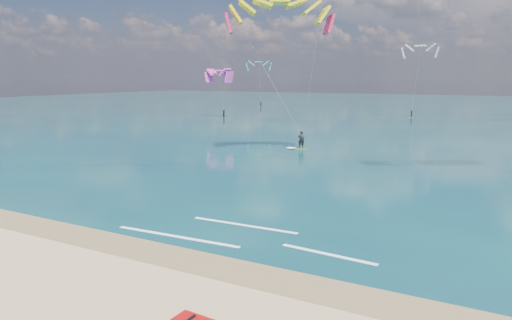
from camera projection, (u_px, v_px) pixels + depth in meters
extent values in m
plane|color=tan|center=(385.00, 147.00, 51.96)|extent=(320.00, 320.00, 0.00)
cube|color=brown|center=(198.00, 261.00, 19.74)|extent=(320.00, 2.40, 0.01)
cube|color=#0B2F3F|center=(444.00, 111.00, 107.69)|extent=(320.00, 200.00, 0.04)
cube|color=#BAC216|center=(301.00, 149.00, 50.32)|extent=(1.49, 1.12, 0.06)
imported|color=black|center=(301.00, 140.00, 50.14)|extent=(0.81, 0.65, 1.93)
cylinder|color=black|center=(303.00, 138.00, 49.67)|extent=(0.53, 0.33, 0.04)
cube|color=white|center=(328.00, 254.00, 20.43)|extent=(4.54, 0.57, 0.01)
cube|color=white|center=(244.00, 225.00, 24.44)|extent=(6.15, 0.46, 0.01)
cube|color=white|center=(177.00, 236.00, 22.71)|extent=(7.06, 0.62, 0.01)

